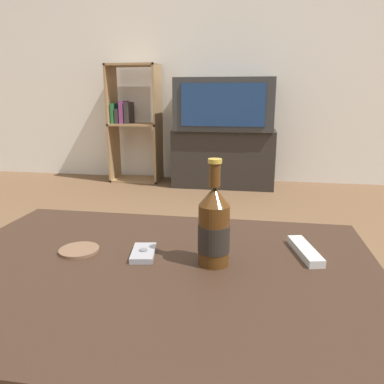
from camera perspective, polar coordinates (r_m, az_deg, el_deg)
back_wall at (r=3.85m, az=6.60°, el=21.20°), size 8.00×0.05×2.60m
coffee_table at (r=0.95m, az=-5.81°, el=-14.71°), size 1.08×0.78×0.44m
tv_stand at (r=3.59m, az=4.88°, el=5.19°), size 0.94×0.42×0.53m
television at (r=3.54m, az=5.05°, el=13.16°), size 0.88×0.50×0.47m
bookshelf at (r=3.81m, az=-9.04°, el=10.49°), size 0.49×0.30×1.13m
beer_bottle at (r=0.90m, az=3.36°, el=-5.43°), size 0.08×0.08×0.26m
cell_phone at (r=0.98m, az=-7.41°, el=-9.19°), size 0.07×0.12×0.02m
remote_control at (r=1.02m, az=16.85°, el=-8.56°), size 0.08×0.17×0.02m
coaster at (r=1.04m, az=-16.82°, el=-8.48°), size 0.10×0.10×0.01m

